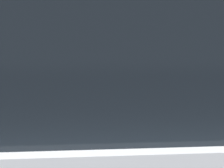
% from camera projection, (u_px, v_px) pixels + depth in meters
% --- Properties ---
extents(parking_meter, '(0.17, 0.18, 1.45)m').
position_uv_depth(parking_meter, '(158.00, 83.00, 3.85)').
color(parking_meter, slate).
rests_on(parking_meter, sidewalk_curb).
extents(pedestrian_at_meter, '(0.66, 0.38, 1.60)m').
position_uv_depth(pedestrian_at_meter, '(94.00, 98.00, 4.05)').
color(pedestrian_at_meter, brown).
rests_on(pedestrian_at_meter, sidewalk_curb).
extents(parked_hatchback_white, '(4.04, 1.86, 1.81)m').
position_uv_depth(parked_hatchback_white, '(189.00, 162.00, 1.99)').
color(parked_hatchback_white, white).
rests_on(parked_hatchback_white, ground).
extents(background_railing, '(24.06, 0.06, 1.09)m').
position_uv_depth(background_railing, '(112.00, 98.00, 5.48)').
color(background_railing, '#1E602D').
rests_on(background_railing, sidewalk_curb).
extents(backdrop_wall, '(32.00, 0.50, 3.76)m').
position_uv_depth(backdrop_wall, '(100.00, 30.00, 7.18)').
color(backdrop_wall, brown).
rests_on(backdrop_wall, ground).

